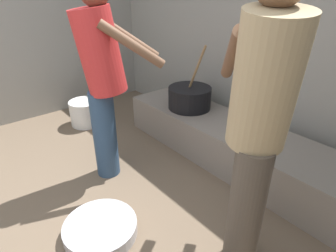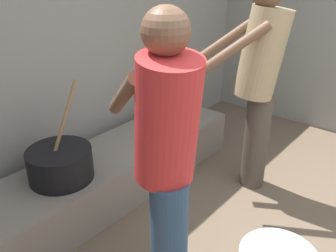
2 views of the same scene
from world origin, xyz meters
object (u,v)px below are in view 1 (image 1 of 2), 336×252
object	(u,v)px
cook_in_red_shirt	(102,74)
metal_mixing_bowl	(101,229)
bucket_white_plastic	(86,113)
cooking_pot_main	(190,98)
cook_in_tan_shirt	(260,117)

from	to	relation	value
cook_in_red_shirt	metal_mixing_bowl	distance (m)	1.13
cook_in_red_shirt	bucket_white_plastic	size ratio (longest dim) A/B	4.39
cooking_pot_main	bucket_white_plastic	xyz separation A→B (m)	(-1.07, -0.70, -0.34)
cooking_pot_main	metal_mixing_bowl	distance (m)	1.57
cook_in_red_shirt	bucket_white_plastic	xyz separation A→B (m)	(-1.07, 0.26, -0.77)
cook_in_tan_shirt	bucket_white_plastic	bearing A→B (deg)	177.84
bucket_white_plastic	cook_in_tan_shirt	bearing A→B (deg)	-2.16
cook_in_red_shirt	metal_mixing_bowl	size ratio (longest dim) A/B	3.21
metal_mixing_bowl	cook_in_red_shirt	bearing A→B (deg)	143.67
cook_in_red_shirt	bucket_white_plastic	bearing A→B (deg)	166.41
cook_in_tan_shirt	bucket_white_plastic	size ratio (longest dim) A/B	4.57
metal_mixing_bowl	bucket_white_plastic	bearing A→B (deg)	157.44
bucket_white_plastic	metal_mixing_bowl	world-z (taller)	bucket_white_plastic
cooking_pot_main	metal_mixing_bowl	size ratio (longest dim) A/B	1.35
bucket_white_plastic	metal_mixing_bowl	bearing A→B (deg)	-22.56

